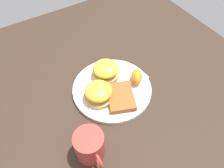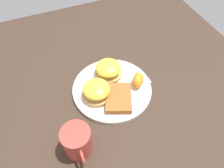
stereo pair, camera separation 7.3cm
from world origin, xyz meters
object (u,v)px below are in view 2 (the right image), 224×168
sandwich_benedict_left (108,70)px  fork (123,91)px  hashbrown_patty (119,98)px  orange_wedge (138,80)px  sandwich_benedict_right (97,91)px  cup (77,141)px

sandwich_benedict_left → fork: (0.09, 0.02, -0.02)m
hashbrown_patty → fork: hashbrown_patty is taller
hashbrown_patty → orange_wedge: 0.09m
hashbrown_patty → fork: bearing=133.5°
hashbrown_patty → fork: (-0.03, 0.03, -0.01)m
sandwich_benedict_right → cup: 0.18m
sandwich_benedict_left → hashbrown_patty: (0.11, -0.01, -0.02)m
sandwich_benedict_right → orange_wedge: bearing=87.8°
sandwich_benedict_right → hashbrown_patty: sandwich_benedict_right is taller
sandwich_benedict_left → sandwich_benedict_right: 0.10m
orange_wedge → fork: 0.06m
sandwich_benedict_right → fork: bearing=80.8°
sandwich_benedict_left → fork: sandwich_benedict_left is taller
fork → cup: 0.24m
sandwich_benedict_left → orange_wedge: size_ratio=1.59×
sandwich_benedict_right → fork: size_ratio=0.40×
cup → sandwich_benedict_right: bearing=143.3°
hashbrown_patty → sandwich_benedict_right: bearing=-123.1°
cup → fork: bearing=123.3°
hashbrown_patty → orange_wedge: orange_wedge is taller
orange_wedge → cup: 0.29m
hashbrown_patty → cup: (0.10, -0.17, 0.02)m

